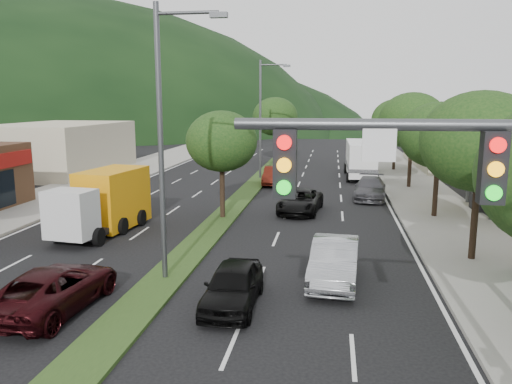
% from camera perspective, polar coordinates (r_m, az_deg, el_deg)
% --- Properties ---
extents(sidewalk_right, '(5.00, 90.00, 0.15)m').
position_cam_1_polar(sidewalk_right, '(35.41, 18.96, -0.90)').
color(sidewalk_right, gray).
rests_on(sidewalk_right, ground).
extents(sidewalk_left, '(6.00, 90.00, 0.15)m').
position_cam_1_polar(sidewalk_left, '(39.72, -20.18, 0.20)').
color(sidewalk_left, gray).
rests_on(sidewalk_left, ground).
extents(median, '(1.60, 56.00, 0.12)m').
position_cam_1_polar(median, '(38.27, -0.59, 0.45)').
color(median, '#233B15').
rests_on(median, ground).
extents(bldg_left_far, '(9.00, 14.00, 4.60)m').
position_cam_1_polar(bldg_left_far, '(50.15, -21.43, 4.68)').
color(bldg_left_far, '#B1A48D').
rests_on(bldg_left_far, ground).
extents(bldg_right_far, '(10.00, 16.00, 5.20)m').
position_cam_1_polar(bldg_right_far, '(55.01, 22.89, 5.33)').
color(bldg_right_far, '#B1A48D').
rests_on(bldg_right_far, ground).
extents(tree_r_b, '(4.80, 4.80, 6.94)m').
position_cam_1_polar(tree_r_b, '(22.06, 24.30, 5.26)').
color(tree_r_b, black).
rests_on(tree_r_b, sidewalk_right).
extents(tree_r_c, '(4.40, 4.40, 6.48)m').
position_cam_1_polar(tree_r_c, '(29.85, 20.21, 6.08)').
color(tree_r_c, black).
rests_on(tree_r_c, sidewalk_right).
extents(tree_r_d, '(5.00, 5.00, 7.17)m').
position_cam_1_polar(tree_r_d, '(39.66, 17.43, 7.78)').
color(tree_r_d, black).
rests_on(tree_r_d, sidewalk_right).
extents(tree_r_e, '(4.60, 4.60, 6.71)m').
position_cam_1_polar(tree_r_e, '(49.58, 15.70, 7.95)').
color(tree_r_e, black).
rests_on(tree_r_e, sidewalk_right).
extents(tree_med_near, '(4.00, 4.00, 6.02)m').
position_cam_1_polar(tree_med_near, '(27.96, -3.94, 5.79)').
color(tree_med_near, black).
rests_on(tree_med_near, median).
extents(tree_med_far, '(4.80, 4.80, 6.94)m').
position_cam_1_polar(tree_med_far, '(53.57, 2.20, 8.60)').
color(tree_med_far, black).
rests_on(tree_med_far, median).
extents(streetlight_near, '(2.60, 0.25, 10.00)m').
position_cam_1_polar(streetlight_near, '(18.21, -10.28, 6.85)').
color(streetlight_near, '#47494C').
rests_on(streetlight_near, ground).
extents(streetlight_mid, '(2.60, 0.25, 10.00)m').
position_cam_1_polar(streetlight_mid, '(42.62, 0.77, 8.93)').
color(streetlight_mid, '#47494C').
rests_on(streetlight_mid, ground).
extents(sedan_silver, '(1.98, 4.91, 1.58)m').
position_cam_1_polar(sedan_silver, '(18.91, 8.97, -7.81)').
color(sedan_silver, '#A7AAAF').
rests_on(sedan_silver, ground).
extents(suv_maroon, '(2.68, 5.28, 1.43)m').
position_cam_1_polar(suv_maroon, '(17.59, -22.09, -10.14)').
color(suv_maroon, black).
rests_on(suv_maroon, ground).
extents(car_queue_a, '(1.67, 4.14, 1.41)m').
position_cam_1_polar(car_queue_a, '(16.59, -2.67, -10.63)').
color(car_queue_a, black).
rests_on(car_queue_a, ground).
extents(car_queue_b, '(2.54, 5.23, 1.47)m').
position_cam_1_polar(car_queue_b, '(35.16, 12.92, 0.42)').
color(car_queue_b, '#45454A').
rests_on(car_queue_b, ground).
extents(car_queue_c, '(1.58, 4.38, 1.44)m').
position_cam_1_polar(car_queue_c, '(40.27, 2.06, 1.89)').
color(car_queue_c, '#53160D').
rests_on(car_queue_c, ground).
extents(car_queue_d, '(2.78, 5.13, 1.37)m').
position_cam_1_polar(car_queue_d, '(30.21, 5.10, -1.07)').
color(car_queue_d, black).
rests_on(car_queue_d, ground).
extents(box_truck, '(3.10, 6.59, 3.13)m').
position_cam_1_polar(box_truck, '(26.66, -16.85, -1.26)').
color(box_truck, silver).
rests_on(box_truck, ground).
extents(motorhome, '(2.65, 8.17, 3.12)m').
position_cam_1_polar(motorhome, '(44.83, 11.86, 3.76)').
color(motorhome, white).
rests_on(motorhome, ground).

